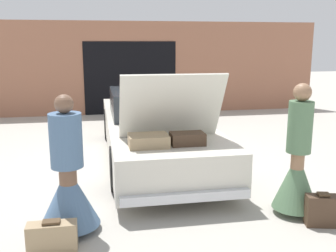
{
  "coord_description": "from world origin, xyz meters",
  "views": [
    {
      "loc": [
        -1.07,
        -7.24,
        2.18
      ],
      "look_at": [
        0.0,
        -1.48,
        0.93
      ],
      "focal_mm": 42.0,
      "sensor_mm": 36.0,
      "label": 1
    }
  ],
  "objects_px": {
    "car": "(154,128)",
    "suitcase_beside_right_person": "(322,210)",
    "person_left": "(68,185)",
    "suitcase_beside_left_person": "(52,237)",
    "person_right": "(297,168)"
  },
  "relations": [
    {
      "from": "car",
      "to": "suitcase_beside_right_person",
      "type": "xyz_separation_m",
      "value": [
        1.57,
        -3.25,
        -0.38
      ]
    },
    {
      "from": "suitcase_beside_right_person",
      "to": "car",
      "type": "bearing_deg",
      "value": 115.81
    },
    {
      "from": "suitcase_beside_left_person",
      "to": "suitcase_beside_right_person",
      "type": "relative_size",
      "value": 1.23
    },
    {
      "from": "person_left",
      "to": "suitcase_beside_left_person",
      "type": "distance_m",
      "value": 0.62
    },
    {
      "from": "person_left",
      "to": "person_right",
      "type": "xyz_separation_m",
      "value": [
        2.83,
        -0.04,
        0.04
      ]
    },
    {
      "from": "person_left",
      "to": "suitcase_beside_left_person",
      "type": "bearing_deg",
      "value": -12.14
    },
    {
      "from": "person_right",
      "to": "suitcase_beside_right_person",
      "type": "distance_m",
      "value": 0.58
    },
    {
      "from": "person_right",
      "to": "suitcase_beside_right_person",
      "type": "xyz_separation_m",
      "value": [
        0.16,
        -0.38,
        -0.41
      ]
    },
    {
      "from": "car",
      "to": "suitcase_beside_right_person",
      "type": "height_order",
      "value": "car"
    },
    {
      "from": "car",
      "to": "person_right",
      "type": "xyz_separation_m",
      "value": [
        1.42,
        -2.87,
        0.03
      ]
    },
    {
      "from": "suitcase_beside_right_person",
      "to": "person_right",
      "type": "bearing_deg",
      "value": 112.2
    },
    {
      "from": "person_right",
      "to": "suitcase_beside_left_person",
      "type": "relative_size",
      "value": 3.25
    },
    {
      "from": "person_right",
      "to": "car",
      "type": "bearing_deg",
      "value": 37.09
    },
    {
      "from": "person_left",
      "to": "suitcase_beside_left_person",
      "type": "height_order",
      "value": "person_left"
    },
    {
      "from": "person_left",
      "to": "person_right",
      "type": "relative_size",
      "value": 0.96
    }
  ]
}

